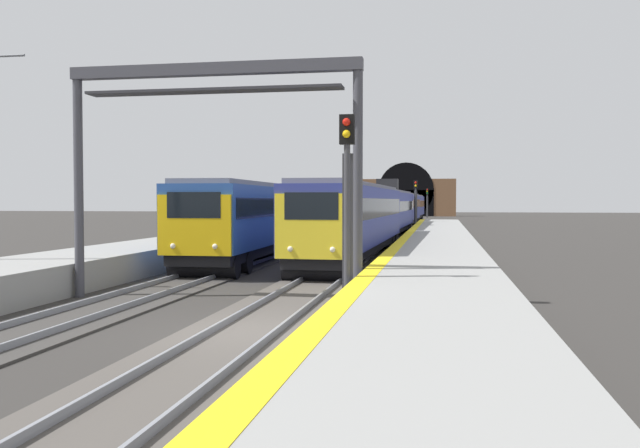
% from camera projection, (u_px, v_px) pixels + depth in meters
% --- Properties ---
extents(ground_plane, '(320.00, 320.00, 0.00)m').
position_uv_depth(ground_plane, '(248.00, 334.00, 15.06)').
color(ground_plane, '#302D2B').
extents(platform_right, '(112.00, 3.81, 1.02)m').
position_uv_depth(platform_right, '(430.00, 316.00, 14.34)').
color(platform_right, gray).
rests_on(platform_right, ground_plane).
extents(platform_right_edge_strip, '(112.00, 0.50, 0.01)m').
position_uv_depth(platform_right_edge_strip, '(352.00, 290.00, 14.62)').
color(platform_right_edge_strip, yellow).
rests_on(platform_right_edge_strip, platform_right).
extents(track_main_line, '(160.00, 3.04, 0.21)m').
position_uv_depth(track_main_line, '(248.00, 332.00, 15.06)').
color(track_main_line, '#4C4742').
rests_on(track_main_line, ground_plane).
extents(track_adjacent_line, '(160.00, 2.79, 0.21)m').
position_uv_depth(track_adjacent_line, '(51.00, 325.00, 15.91)').
color(track_adjacent_line, '#383533').
rests_on(track_adjacent_line, ground_plane).
extents(train_main_approaching, '(81.81, 3.22, 4.66)m').
position_uv_depth(train_main_approaching, '(396.00, 209.00, 63.67)').
color(train_main_approaching, navy).
rests_on(train_main_approaching, ground_plane).
extents(train_adjacent_platform, '(57.07, 3.33, 3.78)m').
position_uv_depth(train_adjacent_platform, '(324.00, 211.00, 52.63)').
color(train_adjacent_platform, '#264C99').
rests_on(train_adjacent_platform, ground_plane).
extents(railway_signal_near, '(0.39, 0.38, 5.13)m').
position_uv_depth(railway_signal_near, '(347.00, 199.00, 17.16)').
color(railway_signal_near, '#38383D').
rests_on(railway_signal_near, ground_plane).
extents(railway_signal_mid, '(0.39, 0.38, 4.82)m').
position_uv_depth(railway_signal_mid, '(416.00, 202.00, 62.51)').
color(railway_signal_mid, '#38383D').
rests_on(railway_signal_mid, ground_plane).
extents(railway_signal_far, '(0.39, 0.38, 5.00)m').
position_uv_depth(railway_signal_far, '(427.00, 200.00, 113.29)').
color(railway_signal_far, '#38383D').
rests_on(railway_signal_far, ground_plane).
extents(overhead_signal_gantry, '(0.70, 8.86, 6.98)m').
position_uv_depth(overhead_signal_gantry, '(212.00, 121.00, 19.83)').
color(overhead_signal_gantry, '#3F3F47').
rests_on(overhead_signal_gantry, ground_plane).
extents(tunnel_portal, '(2.77, 18.60, 10.41)m').
position_uv_depth(tunnel_portal, '(406.00, 197.00, 128.96)').
color(tunnel_portal, brown).
rests_on(tunnel_portal, ground_plane).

